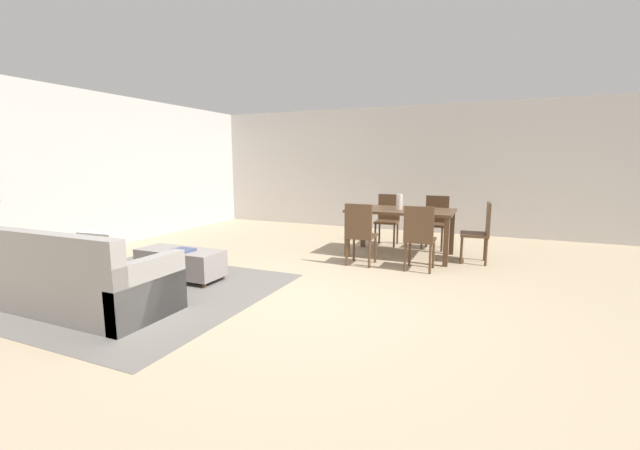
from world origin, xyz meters
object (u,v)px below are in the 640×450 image
object	(u,v)px
vase_centerpiece	(399,202)
book_on_ottoman	(183,250)
dining_chair_head_east	(481,229)
dining_chair_near_right	(419,235)
ottoman_table	(181,262)
dining_chair_near_left	(360,231)
dining_chair_far_right	(436,219)
dining_chair_far_left	(388,216)
couch	(75,281)
dining_table	(401,215)

from	to	relation	value
vase_centerpiece	book_on_ottoman	bearing A→B (deg)	-131.57
dining_chair_head_east	vase_centerpiece	xyz separation A→B (m)	(-1.22, -0.05, 0.36)
dining_chair_near_right	ottoman_table	bearing A→B (deg)	-149.72
dining_chair_near_left	dining_chair_far_right	size ratio (longest dim) A/B	1.00
ottoman_table	book_on_ottoman	bearing A→B (deg)	-26.95
dining_chair_far_left	dining_chair_far_right	xyz separation A→B (m)	(0.85, 0.02, 0.00)
ottoman_table	dining_chair_head_east	size ratio (longest dim) A/B	1.24
dining_chair_near_left	dining_chair_near_right	bearing A→B (deg)	1.88
couch	dining_chair_head_east	xyz separation A→B (m)	(3.76, 3.73, 0.23)
ottoman_table	dining_chair_far_left	xyz separation A→B (m)	(1.91, 3.27, 0.29)
dining_chair_far_left	book_on_ottoman	size ratio (longest dim) A/B	3.54
dining_chair_near_right	vase_centerpiece	bearing A→B (deg)	120.22
dining_chair_near_left	book_on_ottoman	xyz separation A→B (m)	(-1.81, -1.65, -0.11)
couch	dining_chair_far_right	distance (m)	5.46
dining_chair_far_right	ottoman_table	bearing A→B (deg)	-130.04
dining_table	dining_chair_near_left	xyz separation A→B (m)	(-0.41, -0.86, -0.15)
dining_chair_head_east	vase_centerpiece	size ratio (longest dim) A/B	3.74
dining_chair_near_left	dining_chair_far_left	world-z (taller)	same
dining_chair_far_left	book_on_ottoman	distance (m)	3.79
couch	book_on_ottoman	bearing A→B (deg)	74.26
ottoman_table	dining_chair_near_right	size ratio (longest dim) A/B	1.24
dining_chair_far_right	book_on_ottoman	xyz separation A→B (m)	(-2.65, -3.35, -0.11)
dining_chair_head_east	vase_centerpiece	bearing A→B (deg)	-177.87
dining_chair_near_right	dining_chair_far_right	distance (m)	1.67
dining_chair_far_left	dining_chair_near_right	bearing A→B (deg)	-62.68
dining_chair_near_left	dining_chair_near_right	xyz separation A→B (m)	(0.85, 0.03, 0.00)
dining_chair_near_right	dining_chair_head_east	xyz separation A→B (m)	(0.76, 0.84, 0.00)
ottoman_table	dining_table	world-z (taller)	dining_table
ottoman_table	couch	bearing A→B (deg)	-100.27
dining_table	dining_chair_head_east	xyz separation A→B (m)	(1.20, 0.01, -0.15)
dining_chair_near_left	vase_centerpiece	distance (m)	0.98
dining_table	vase_centerpiece	size ratio (longest dim) A/B	6.65
couch	dining_chair_far_right	xyz separation A→B (m)	(3.00, 4.56, 0.23)
ottoman_table	dining_chair_head_east	distance (m)	4.31
ottoman_table	dining_chair_far_right	distance (m)	4.31
vase_centerpiece	dining_chair_far_right	bearing A→B (deg)	62.25
dining_chair_far_left	vase_centerpiece	size ratio (longest dim) A/B	3.74
dining_chair_near_left	dining_chair_far_left	size ratio (longest dim) A/B	1.00
ottoman_table	vase_centerpiece	size ratio (longest dim) A/B	4.64
dining_chair_far_left	book_on_ottoman	world-z (taller)	dining_chair_far_left
dining_chair_near_right	book_on_ottoman	world-z (taller)	dining_chair_near_right
dining_chair_near_left	couch	bearing A→B (deg)	-126.94
dining_chair_near_right	dining_chair_far_left	bearing A→B (deg)	117.32
dining_chair_far_left	dining_chair_near_left	bearing A→B (deg)	-89.79
vase_centerpiece	dining_chair_far_left	bearing A→B (deg)	114.48
dining_chair_far_left	vase_centerpiece	bearing A→B (deg)	-65.52
couch	dining_chair_near_left	distance (m)	3.59
ottoman_table	book_on_ottoman	xyz separation A→B (m)	(0.11, -0.06, 0.18)
dining_chair_near_left	dining_chair_far_left	xyz separation A→B (m)	(-0.01, 1.68, 0.00)
vase_centerpiece	book_on_ottoman	world-z (taller)	vase_centerpiece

